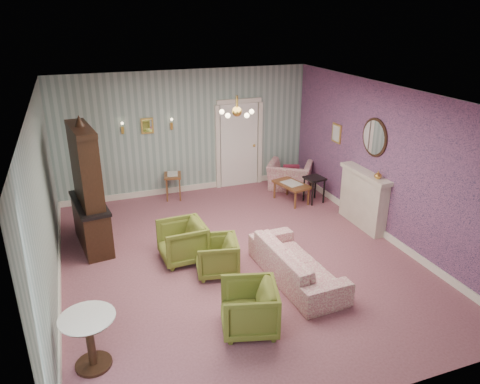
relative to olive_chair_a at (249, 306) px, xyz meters
name	(u,v)px	position (x,y,z in m)	size (l,w,h in m)	color
floor	(237,258)	(0.51, 1.89, -0.38)	(7.00, 7.00, 0.00)	#935563
ceiling	(237,96)	(0.51, 1.89, 2.52)	(7.00, 7.00, 0.00)	white
wall_back	(186,133)	(0.51, 5.39, 1.07)	(6.00, 6.00, 0.00)	gray
wall_front	(355,298)	(0.51, -1.61, 1.07)	(6.00, 6.00, 0.00)	gray
wall_left	(45,208)	(-2.49, 1.89, 1.07)	(7.00, 7.00, 0.00)	gray
wall_right	(386,163)	(3.51, 1.89, 1.07)	(7.00, 7.00, 0.00)	gray
wall_right_floral	(386,163)	(3.50, 1.89, 1.07)	(7.00, 7.00, 0.00)	#BB5D8D
door	(239,143)	(1.81, 5.35, 0.70)	(1.12, 0.12, 2.16)	white
olive_chair_a	(249,306)	(0.00, 0.00, 0.00)	(0.75, 0.70, 0.77)	olive
olive_chair_b	(217,254)	(0.03, 1.55, -0.03)	(0.68, 0.64, 0.70)	olive
olive_chair_c	(182,240)	(-0.41, 2.18, 0.01)	(0.76, 0.71, 0.78)	olive
sofa_chintz	(297,257)	(1.19, 0.92, 0.02)	(2.07, 0.60, 0.81)	#A6425E
wingback_chair	(290,171)	(2.89, 4.65, 0.06)	(1.02, 0.67, 0.90)	#A6425E
dresser	(87,185)	(-1.86, 3.29, 0.83)	(0.50, 1.46, 2.43)	black
fireplace	(363,199)	(3.37, 2.29, 0.20)	(0.30, 1.40, 1.16)	beige
mantel_vase	(378,175)	(3.35, 1.89, 0.85)	(0.15, 0.15, 0.15)	gold
oval_mirror	(374,137)	(3.47, 2.29, 1.47)	(0.04, 0.76, 0.84)	white
framed_print	(337,133)	(3.48, 3.64, 1.22)	(0.04, 0.34, 0.42)	gold
coffee_table	(291,192)	(2.56, 3.90, -0.16)	(0.49, 0.88, 0.45)	brown
side_table_black	(314,190)	(3.03, 3.68, -0.08)	(0.40, 0.40, 0.60)	black
pedestal_table	(90,341)	(-2.08, 0.02, -0.01)	(0.68, 0.68, 0.74)	black
nesting_table	(173,185)	(0.06, 5.04, -0.07)	(0.38, 0.49, 0.64)	brown
gilt_mirror_back	(147,126)	(-0.39, 5.35, 1.32)	(0.28, 0.06, 0.36)	gold
sconce_left	(122,128)	(-0.94, 5.33, 1.32)	(0.16, 0.12, 0.30)	gold
sconce_right	(172,124)	(0.16, 5.33, 1.32)	(0.16, 0.12, 0.30)	gold
chandelier	(237,113)	(0.51, 1.89, 2.25)	(0.56, 0.56, 0.36)	gold
burgundy_cushion	(291,172)	(2.84, 4.50, 0.10)	(0.38, 0.10, 0.38)	maroon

